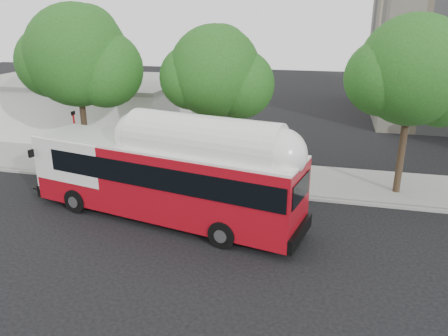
{
  "coord_description": "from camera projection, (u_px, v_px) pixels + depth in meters",
  "views": [
    {
      "loc": [
        5.24,
        -17.27,
        9.02
      ],
      "look_at": [
        0.25,
        3.0,
        1.68
      ],
      "focal_mm": 35.0,
      "sensor_mm": 36.0,
      "label": 1
    }
  ],
  "objects": [
    {
      "name": "street_tree_mid",
      "position": [
        222.0,
        75.0,
        23.72
      ],
      "size": [
        5.75,
        5.0,
        8.62
      ],
      "color": "#2D2116",
      "rests_on": "ground"
    },
    {
      "name": "red_curb_segment",
      "position": [
        171.0,
        185.0,
        24.22
      ],
      "size": [
        10.0,
        0.32,
        0.16
      ],
      "primitive_type": "cube",
      "color": "maroon",
      "rests_on": "ground"
    },
    {
      "name": "curb_strip",
      "position": [
        223.0,
        190.0,
        23.54
      ],
      "size": [
        60.0,
        0.3,
        0.15
      ],
      "primitive_type": "cube",
      "color": "gray",
      "rests_on": "ground"
    },
    {
      "name": "street_tree_left",
      "position": [
        85.0,
        60.0,
        24.82
      ],
      "size": [
        6.67,
        5.8,
        9.74
      ],
      "color": "#2D2116",
      "rests_on": "ground"
    },
    {
      "name": "street_tree_right",
      "position": [
        422.0,
        75.0,
        21.16
      ],
      "size": [
        6.21,
        5.4,
        9.18
      ],
      "color": "#2D2116",
      "rests_on": "ground"
    },
    {
      "name": "transit_bus",
      "position": [
        165.0,
        180.0,
        19.84
      ],
      "size": [
        14.06,
        5.4,
        4.1
      ],
      "rotation": [
        0.0,
        0.0,
        -0.21
      ],
      "color": "#9C0A15",
      "rests_on": "ground"
    },
    {
      "name": "signal_pole",
      "position": [
        76.0,
        142.0,
        25.58
      ],
      "size": [
        0.11,
        0.36,
        3.81
      ],
      "color": "red",
      "rests_on": "ground"
    },
    {
      "name": "low_commercial_bldg",
      "position": [
        86.0,
        105.0,
        35.26
      ],
      "size": [
        16.2,
        10.2,
        4.25
      ],
      "color": "silver",
      "rests_on": "ground"
    },
    {
      "name": "sidewalk",
      "position": [
        234.0,
        174.0,
        25.92
      ],
      "size": [
        60.0,
        5.0,
        0.15
      ],
      "primitive_type": "cube",
      "color": "gray",
      "rests_on": "ground"
    },
    {
      "name": "ground",
      "position": [
        203.0,
        223.0,
        19.99
      ],
      "size": [
        120.0,
        120.0,
        0.0
      ],
      "primitive_type": "plane",
      "color": "black",
      "rests_on": "ground"
    }
  ]
}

